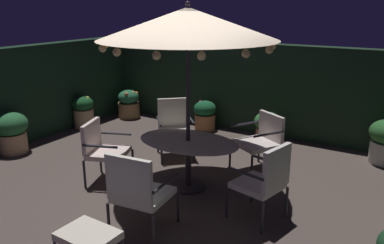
{
  "coord_description": "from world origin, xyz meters",
  "views": [
    {
      "loc": [
        2.89,
        -4.31,
        2.59
      ],
      "look_at": [
        0.13,
        0.28,
        0.97
      ],
      "focal_mm": 36.77,
      "sensor_mm": 36.0,
      "label": 1
    }
  ],
  "objects": [
    {
      "name": "ground_plane",
      "position": [
        0.0,
        0.0,
        -0.01
      ],
      "size": [
        7.61,
        6.67,
        0.02
      ],
      "primitive_type": "cube",
      "color": "#50433D"
    },
    {
      "name": "hedge_backdrop_rear",
      "position": [
        0.0,
        3.19,
        0.92
      ],
      "size": [
        7.61,
        0.3,
        1.83
      ],
      "primitive_type": "cube",
      "color": "#1B301F",
      "rests_on": "ground_plane"
    },
    {
      "name": "hedge_backdrop_left",
      "position": [
        -3.65,
        0.0,
        0.92
      ],
      "size": [
        0.3,
        6.67,
        1.83
      ],
      "primitive_type": "cube",
      "color": "#18301F",
      "rests_on": "ground_plane"
    },
    {
      "name": "patio_dining_table",
      "position": [
        0.13,
        0.17,
        0.58
      ],
      "size": [
        1.52,
        1.0,
        0.73
      ],
      "color": "#30292E",
      "rests_on": "ground_plane"
    },
    {
      "name": "patio_umbrella",
      "position": [
        0.13,
        0.17,
        2.33
      ],
      "size": [
        2.41,
        2.41,
        2.62
      ],
      "color": "#2F2932",
      "rests_on": "ground_plane"
    },
    {
      "name": "patio_chair_north",
      "position": [
        1.42,
        -0.14,
        0.56
      ],
      "size": [
        0.68,
        0.67,
        1.0
      ],
      "color": "#2C2D35",
      "rests_on": "ground_plane"
    },
    {
      "name": "patio_chair_northeast",
      "position": [
        0.81,
        1.29,
        0.55
      ],
      "size": [
        0.84,
        0.84,
        0.92
      ],
      "color": "#2F2B34",
      "rests_on": "ground_plane"
    },
    {
      "name": "patio_chair_east",
      "position": [
        -0.75,
        1.15,
        0.55
      ],
      "size": [
        0.83,
        0.83,
        0.99
      ],
      "color": "#2E3235",
      "rests_on": "ground_plane"
    },
    {
      "name": "patio_chair_southeast",
      "position": [
        -1.09,
        -0.29,
        0.54
      ],
      "size": [
        0.75,
        0.77,
        0.92
      ],
      "color": "#292B2F",
      "rests_on": "ground_plane"
    },
    {
      "name": "patio_chair_south",
      "position": [
        0.27,
        -1.15,
        0.56
      ],
      "size": [
        0.7,
        0.68,
        1.01
      ],
      "color": "#2D2A2E",
      "rests_on": "ground_plane"
    },
    {
      "name": "ottoman_footrest",
      "position": [
        0.26,
        -1.93,
        0.37
      ],
      "size": [
        0.59,
        0.45,
        0.42
      ],
      "color": "#2E2A30",
      "rests_on": "ground_plane"
    },
    {
      "name": "potted_plant_left_near",
      "position": [
        -3.0,
        2.6,
        0.33
      ],
      "size": [
        0.5,
        0.5,
        0.66
      ],
      "color": "olive",
      "rests_on": "ground_plane"
    },
    {
      "name": "potted_plant_right_far",
      "position": [
        -1.0,
        2.71,
        0.33
      ],
      "size": [
        0.47,
        0.47,
        0.63
      ],
      "color": "#A66A40",
      "rests_on": "ground_plane"
    },
    {
      "name": "potted_plant_back_center",
      "position": [
        0.46,
        2.5,
        0.34
      ],
      "size": [
        0.5,
        0.5,
        0.64
      ],
      "color": "#AE694C",
      "rests_on": "ground_plane"
    },
    {
      "name": "potted_plant_right_near",
      "position": [
        -3.32,
        -0.26,
        0.4
      ],
      "size": [
        0.61,
        0.61,
        0.74
      ],
      "color": "tan",
      "rests_on": "ground_plane"
    },
    {
      "name": "potted_plant_left_far",
      "position": [
        -3.31,
        1.47,
        0.36
      ],
      "size": [
        0.45,
        0.45,
        0.69
      ],
      "color": "tan",
      "rests_on": "ground_plane"
    }
  ]
}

